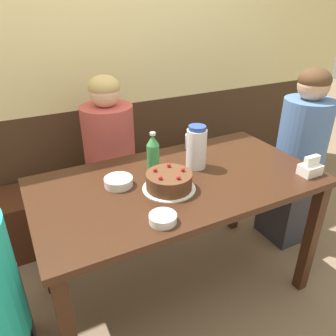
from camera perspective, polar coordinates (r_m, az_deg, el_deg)
ground_plane at (r=2.15m, az=1.54°, el=-20.02°), size 12.00×12.00×0.00m
back_wall at (r=2.45m, az=-10.71°, el=19.09°), size 4.80×0.04×2.50m
bench_seat at (r=2.61m, az=-7.26°, el=-4.66°), size 1.86×0.38×0.42m
dining_table at (r=1.72m, az=1.82°, el=-4.80°), size 1.46×0.78×0.76m
birthday_cake at (r=1.57m, az=0.18°, el=-2.35°), size 0.26×0.26×0.10m
water_pitcher at (r=1.75m, az=4.97°, el=3.60°), size 0.11×0.11×0.24m
soju_bottle at (r=1.72m, az=-2.62°, el=2.73°), size 0.07×0.07×0.21m
napkin_holder at (r=1.85m, az=23.53°, el=0.03°), size 0.11×0.08×0.11m
bowl_soup_white at (r=1.62m, az=-8.61°, el=-2.38°), size 0.14×0.14×0.04m
bowl_rice_small at (r=1.36m, az=-0.90°, el=-8.78°), size 0.12×0.12×0.04m
glass_water_tall at (r=2.01m, az=4.07°, el=4.64°), size 0.08×0.08×0.09m
person_teal_shirt at (r=2.24m, az=-9.84°, el=-0.05°), size 0.33×0.34×1.19m
person_dark_striped at (r=2.40m, az=21.66°, el=0.64°), size 0.34×0.32×1.22m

